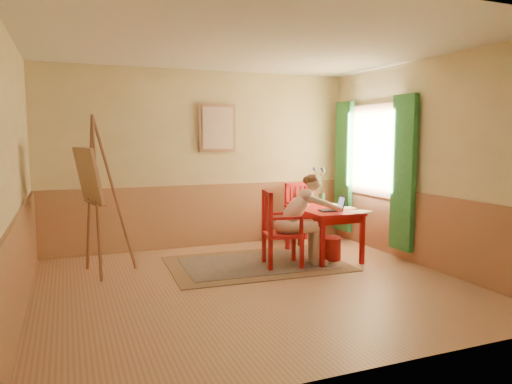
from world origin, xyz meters
name	(u,v)px	position (x,y,z in m)	size (l,w,h in m)	color
room	(254,168)	(0.00, 0.00, 1.40)	(5.04, 4.54, 2.84)	tan
wainscot	(232,232)	(0.00, 0.80, 0.50)	(5.00, 4.50, 1.00)	#B07B56
window	(372,164)	(2.42, 1.10, 1.35)	(0.12, 2.01, 2.20)	white
wall_portrait	(218,128)	(0.25, 2.20, 1.90)	(0.60, 0.05, 0.76)	#A07352
rug	(257,264)	(0.38, 0.86, 0.01)	(2.47, 1.70, 0.02)	#8C7251
table	(323,215)	(1.44, 0.89, 0.63)	(0.74, 1.21, 0.72)	#B21517
chair_left	(279,229)	(0.62, 0.64, 0.52)	(0.56, 0.54, 1.04)	#B21517
chair_back	(301,213)	(1.60, 1.89, 0.50)	(0.49, 0.50, 0.99)	#B21517
figure	(301,216)	(0.93, 0.59, 0.69)	(0.96, 0.49, 1.26)	beige
laptop	(334,208)	(1.47, 0.63, 0.76)	(0.38, 0.26, 0.21)	#1E2338
papers	(333,207)	(1.63, 0.93, 0.72)	(0.87, 1.20, 0.00)	white
vase	(321,186)	(1.68, 1.38, 0.99)	(0.20, 0.29, 0.58)	#3F724C
wastebasket	(330,249)	(1.44, 0.67, 0.17)	(0.31, 0.31, 0.33)	red
easel	(92,181)	(-1.73, 1.15, 1.21)	(0.76, 0.91, 2.04)	brown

